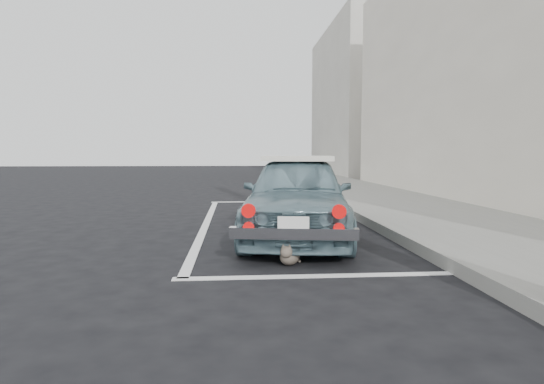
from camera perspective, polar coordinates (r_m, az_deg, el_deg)
The scene contains 8 objects.
ground at distance 5.04m, azimuth -0.16°, elevation -9.15°, with size 80.00×80.00×0.00m, color black.
sidewalk at distance 7.83m, azimuth 22.74°, elevation -3.92°, with size 2.80×40.00×0.15m, color slate.
building_far at distance 25.92m, azimuth 10.77°, elevation 10.95°, with size 3.50×10.00×8.00m, color #B7B2A6.
pline_rear at distance 4.63m, azimuth 6.61°, elevation -10.42°, with size 3.00×0.12×0.01m, color silver.
pline_front at distance 11.48m, azimuth -0.11°, elevation -1.21°, with size 3.00×0.12×0.01m, color silver.
pline_side at distance 7.99m, azimuth -8.26°, elevation -3.94°, with size 0.12×7.00×0.01m, color silver.
retro_coupe at distance 6.50m, azimuth 3.24°, elevation -0.49°, with size 1.98×3.75×1.22m.
cat at distance 5.01m, azimuth 2.20°, elevation -7.83°, with size 0.32×0.46×0.26m.
Camera 1 is at (-0.37, -4.88, 1.22)m, focal length 30.00 mm.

